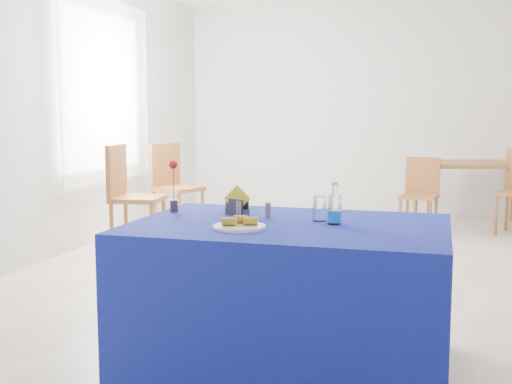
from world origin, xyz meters
TOP-DOWN VIEW (x-y plane):
  - floor at (0.00, 0.00)m, footprint 7.00×7.00m
  - room_shell at (0.00, 0.00)m, footprint 7.00×7.00m
  - window_pane at (-2.47, 0.80)m, footprint 0.04×1.50m
  - curtain at (-2.40, 0.80)m, footprint 0.04×1.75m
  - plate at (-0.03, -2.23)m, footprint 0.26×0.26m
  - drinking_glass at (0.31, -1.90)m, footprint 0.07×0.07m
  - salt_shaker at (-0.14, -1.88)m, footprint 0.03×0.03m
  - pepper_shaker at (0.03, -1.90)m, footprint 0.03×0.03m
  - blue_table at (0.17, -2.01)m, footprint 1.60×1.10m
  - water_bottle at (0.40, -1.97)m, footprint 0.07×0.07m
  - napkin_holder at (-0.17, -1.82)m, footprint 0.15×0.11m
  - rose_vase at (-0.55, -1.83)m, footprint 0.05×0.05m
  - oak_table at (1.30, 2.78)m, footprint 1.45×1.12m
  - chair_bg_left at (0.71, 2.07)m, footprint 0.44×0.44m
  - chair_win_a at (-1.96, 0.35)m, footprint 0.51×0.51m
  - chair_win_b at (-1.97, 1.42)m, footprint 0.57×0.57m
  - banana_pieces at (-0.03, -2.21)m, footprint 0.17×0.14m

SIDE VIEW (x-z plane):
  - floor at x=0.00m, z-range 0.00..0.00m
  - blue_table at x=0.17m, z-range 0.00..0.76m
  - chair_bg_left at x=0.71m, z-range 0.07..0.91m
  - chair_win_b at x=-1.97m, z-range 0.08..1.06m
  - chair_win_a at x=-1.96m, z-range 0.08..1.10m
  - oak_table at x=1.30m, z-range 0.30..1.06m
  - plate at x=-0.03m, z-range 0.76..0.77m
  - banana_pieces at x=-0.03m, z-range 0.77..0.82m
  - salt_shaker at x=-0.14m, z-range 0.76..0.84m
  - pepper_shaker at x=0.03m, z-range 0.76..0.84m
  - napkin_holder at x=-0.17m, z-range 0.73..0.89m
  - drinking_glass at x=0.31m, z-range 0.76..0.89m
  - water_bottle at x=0.40m, z-range 0.72..0.94m
  - rose_vase at x=-0.55m, z-range 0.75..1.05m
  - window_pane at x=-2.47m, z-range 0.75..2.35m
  - curtain at x=-2.40m, z-range 0.62..2.48m
  - room_shell at x=0.00m, z-range -1.75..5.25m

